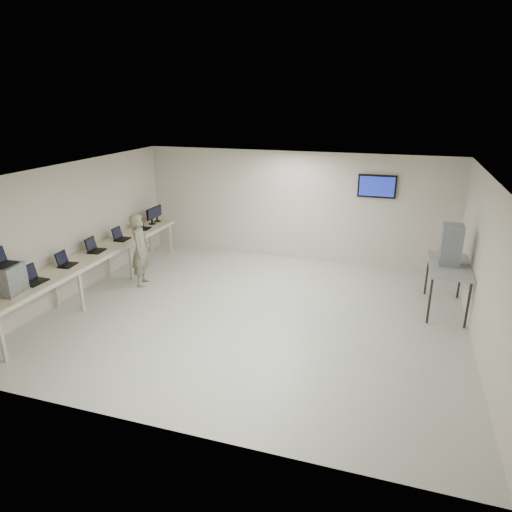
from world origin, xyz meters
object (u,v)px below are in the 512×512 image
(workbench, at_px, (94,256))
(equipment_box, at_px, (7,279))
(soldier, at_px, (141,250))
(side_table, at_px, (449,268))

(workbench, bearing_deg, equipment_box, -91.62)
(workbench, height_order, equipment_box, equipment_box)
(workbench, bearing_deg, soldier, 44.21)
(workbench, distance_m, soldier, 1.00)
(equipment_box, xyz_separation_m, soldier, (0.78, 2.91, -0.33))
(equipment_box, height_order, side_table, equipment_box)
(equipment_box, bearing_deg, soldier, 67.89)
(equipment_box, relative_size, soldier, 0.31)
(workbench, relative_size, soldier, 3.64)
(soldier, distance_m, side_table, 6.51)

